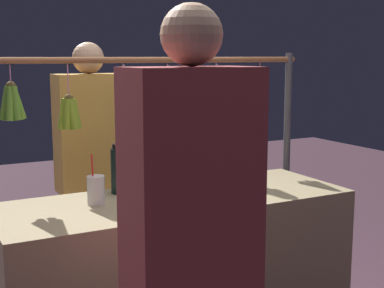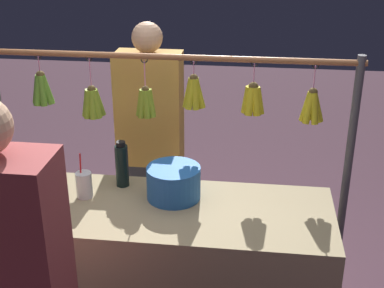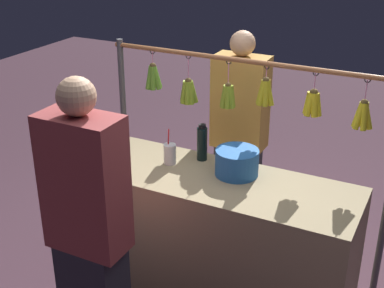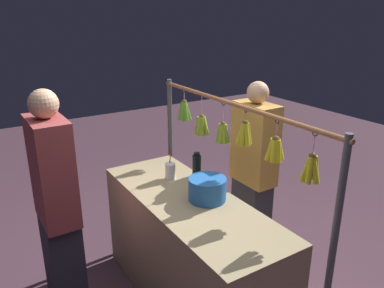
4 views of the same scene
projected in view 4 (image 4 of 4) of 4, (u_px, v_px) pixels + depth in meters
market_counter at (190, 253)px, 2.95m from camera, size 1.75×0.63×0.92m
display_rack at (232, 156)px, 2.90m from camera, size 1.99×0.13×1.62m
water_bottle at (197, 168)px, 3.05m from camera, size 0.07×0.07×0.25m
blue_bucket at (207, 189)px, 2.78m from camera, size 0.28×0.28×0.17m
drink_cup at (170, 171)px, 3.12m from camera, size 0.08×0.08×0.24m
vendor_person at (253, 178)px, 3.37m from camera, size 0.40×0.22×1.68m
customer_person at (58, 215)px, 2.68m from camera, size 0.42×0.23×1.76m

